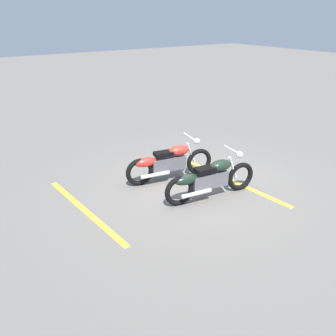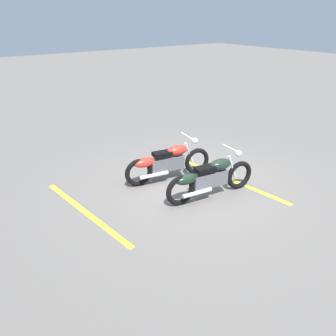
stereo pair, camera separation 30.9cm
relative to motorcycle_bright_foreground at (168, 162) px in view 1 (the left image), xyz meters
name	(u,v)px [view 1 (the left image)]	position (x,y,z in m)	size (l,w,h in m)	color
ground_plane	(196,185)	(-0.38, 0.62, -0.46)	(60.00, 60.00, 0.00)	#66605B
motorcycle_bright_foreground	(168,162)	(0.00, 0.00, 0.00)	(2.21, 0.68, 1.04)	black
motorcycle_dark_foreground	(209,179)	(-0.23, 1.24, 0.00)	(2.22, 0.62, 1.04)	black
parking_stripe_near	(234,181)	(-1.25, 0.97, -0.46)	(3.20, 0.12, 0.01)	yellow
parking_stripe_mid	(85,210)	(2.23, 0.22, -0.46)	(3.20, 0.12, 0.01)	yellow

